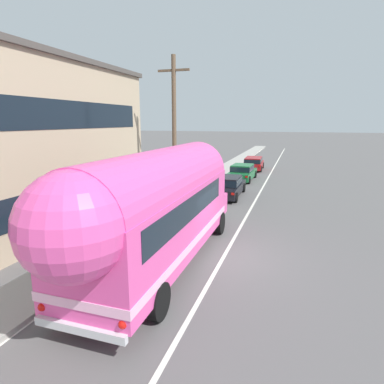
% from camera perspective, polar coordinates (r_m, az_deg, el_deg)
% --- Properties ---
extents(ground_plane, '(300.00, 300.00, 0.00)m').
position_cam_1_polar(ground_plane, '(12.49, 5.65, -11.35)').
color(ground_plane, '#565454').
extents(lane_markings, '(3.94, 80.00, 0.01)m').
position_cam_1_polar(lane_markings, '(24.07, 7.84, 0.29)').
color(lane_markings, silver).
rests_on(lane_markings, ground).
extents(sidewalk_slab, '(2.01, 90.00, 0.15)m').
position_cam_1_polar(sidewalk_slab, '(22.91, -0.61, -0.03)').
color(sidewalk_slab, '#9E9B93').
rests_on(sidewalk_slab, ground).
extents(utility_pole, '(1.80, 0.24, 8.50)m').
position_cam_1_polar(utility_pole, '(18.28, -3.16, 10.54)').
color(utility_pole, brown).
rests_on(utility_pole, ground).
extents(painted_bus, '(2.61, 11.38, 4.12)m').
position_cam_1_polar(painted_bus, '(10.59, -6.49, -2.53)').
color(painted_bus, '#EA4C9E').
rests_on(painted_bus, ground).
extents(car_lead, '(2.00, 4.67, 1.37)m').
position_cam_1_polar(car_lead, '(22.01, 6.26, 1.15)').
color(car_lead, black).
rests_on(car_lead, ground).
extents(car_second, '(2.06, 4.64, 1.37)m').
position_cam_1_polar(car_second, '(28.25, 8.92, 3.57)').
color(car_second, '#196633').
rests_on(car_second, ground).
extents(car_third, '(2.03, 4.43, 1.37)m').
position_cam_1_polar(car_third, '(34.36, 10.87, 5.13)').
color(car_third, '#A5191E').
rests_on(car_third, ground).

